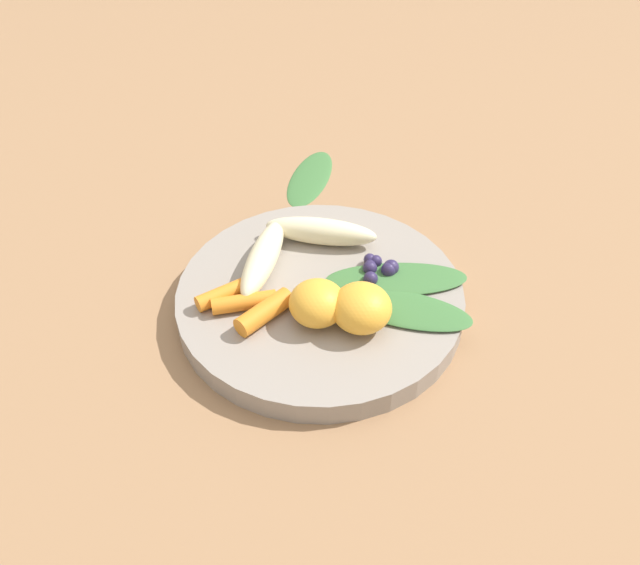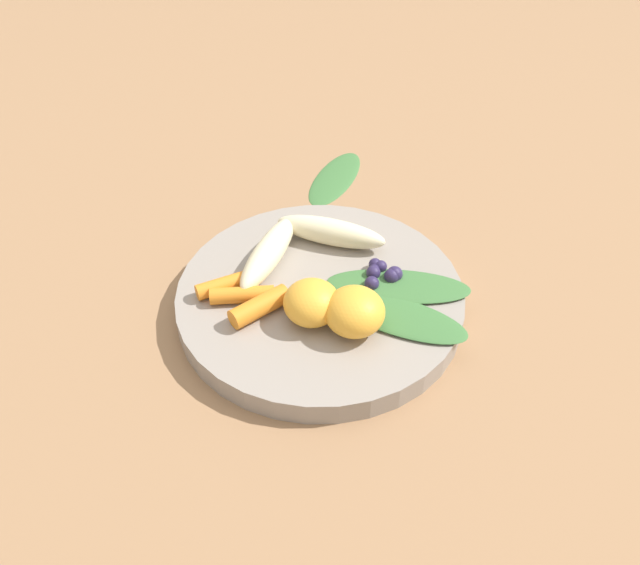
{
  "view_description": "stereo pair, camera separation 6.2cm",
  "coord_description": "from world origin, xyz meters",
  "px_view_note": "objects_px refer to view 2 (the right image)",
  "views": [
    {
      "loc": [
        -0.15,
        0.43,
        0.45
      ],
      "look_at": [
        0.0,
        0.0,
        0.03
      ],
      "focal_mm": 38.54,
      "sensor_mm": 36.0,
      "label": 1
    },
    {
      "loc": [
        -0.21,
        0.4,
        0.45
      ],
      "look_at": [
        0.0,
        0.0,
        0.03
      ],
      "focal_mm": 38.54,
      "sensor_mm": 36.0,
      "label": 2
    }
  ],
  "objects_px": {
    "banana_peeled_right": "(331,232)",
    "banana_peeled_left": "(268,253)",
    "kale_leaf_stray": "(335,177)",
    "bowl": "(320,299)",
    "orange_segment_near": "(355,312)"
  },
  "relations": [
    {
      "from": "banana_peeled_right",
      "to": "banana_peeled_left",
      "type": "bearing_deg",
      "value": 46.42
    },
    {
      "from": "banana_peeled_right",
      "to": "kale_leaf_stray",
      "type": "height_order",
      "value": "banana_peeled_right"
    },
    {
      "from": "bowl",
      "to": "banana_peeled_right",
      "type": "height_order",
      "value": "banana_peeled_right"
    },
    {
      "from": "banana_peeled_left",
      "to": "kale_leaf_stray",
      "type": "relative_size",
      "value": 0.93
    },
    {
      "from": "bowl",
      "to": "kale_leaf_stray",
      "type": "bearing_deg",
      "value": -67.34
    },
    {
      "from": "kale_leaf_stray",
      "to": "banana_peeled_right",
      "type": "bearing_deg",
      "value": -159.89
    },
    {
      "from": "banana_peeled_left",
      "to": "banana_peeled_right",
      "type": "xyz_separation_m",
      "value": [
        -0.04,
        -0.06,
        0.0
      ]
    },
    {
      "from": "orange_segment_near",
      "to": "bowl",
      "type": "bearing_deg",
      "value": -30.54
    },
    {
      "from": "banana_peeled_left",
      "to": "orange_segment_near",
      "type": "xyz_separation_m",
      "value": [
        -0.11,
        0.04,
        0.01
      ]
    },
    {
      "from": "banana_peeled_left",
      "to": "orange_segment_near",
      "type": "height_order",
      "value": "orange_segment_near"
    },
    {
      "from": "banana_peeled_right",
      "to": "kale_leaf_stray",
      "type": "bearing_deg",
      "value": -75.04
    },
    {
      "from": "banana_peeled_right",
      "to": "orange_segment_near",
      "type": "bearing_deg",
      "value": 117.09
    },
    {
      "from": "orange_segment_near",
      "to": "kale_leaf_stray",
      "type": "xyz_separation_m",
      "value": [
        0.13,
        -0.23,
        -0.04
      ]
    },
    {
      "from": "banana_peeled_left",
      "to": "orange_segment_near",
      "type": "relative_size",
      "value": 2.11
    },
    {
      "from": "banana_peeled_right",
      "to": "kale_leaf_stray",
      "type": "xyz_separation_m",
      "value": [
        0.06,
        -0.13,
        -0.03
      ]
    }
  ]
}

